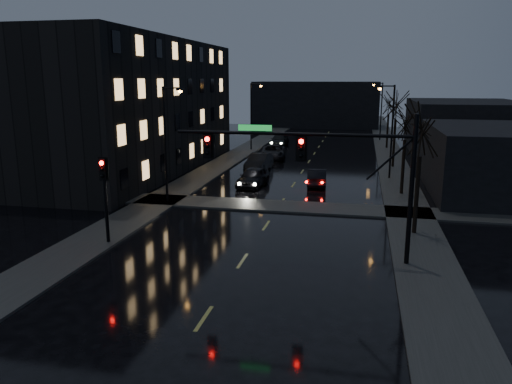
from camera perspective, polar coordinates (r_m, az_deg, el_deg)
The scene contains 23 objects.
ground at distance 17.08m, azimuth -8.13°, elevation -17.10°, with size 160.00×160.00×0.00m, color black.
sidewalk_left at distance 51.45m, azimuth -3.75°, elevation 3.36°, with size 3.00×140.00×0.12m, color #2D2D2B.
sidewalk_right at distance 49.67m, azimuth 15.51°, elevation 2.57°, with size 3.00×140.00×0.12m, color #2D2D2B.
sidewalk_cross at distance 33.84m, azimuth 2.60°, elevation -1.62°, with size 40.00×3.00×0.12m, color #2D2D2B.
apartment_block at distance 49.03m, azimuth -14.64°, elevation 9.49°, with size 12.00×30.00×12.00m, color black.
commercial_right_near at distance 41.57m, azimuth 26.09°, elevation 3.22°, with size 10.00×14.00×5.00m, color black.
commercial_right_far at distance 63.18m, azimuth 22.78°, elevation 6.84°, with size 12.00×18.00×6.00m, color black.
far_block at distance 92.33m, azimuth 6.92°, elevation 9.93°, with size 22.00×10.00×8.00m, color black.
signal_mast at distance 23.17m, azimuth 8.26°, elevation 3.70°, with size 11.11×0.41×7.00m.
signal_pole_left at distance 26.75m, azimuth -16.90°, elevation 0.44°, with size 0.35×0.41×4.53m.
tree_near at distance 28.11m, azimuth 18.44°, elevation 7.54°, with size 3.52×3.52×8.08m.
tree_mid_a at distance 38.07m, azimuth 16.81°, elevation 8.27°, with size 3.30×3.30×7.58m.
tree_mid_b at distance 49.98m, azimuth 15.79°, elevation 10.18°, with size 3.74×3.74×8.59m.
tree_far at distance 63.97m, azimuth 15.00°, elevation 10.21°, with size 3.43×3.43×7.88m.
streetlight_l_near at distance 34.55m, azimuth -10.04°, elevation 6.45°, with size 1.53×0.28×8.00m.
streetlight_l_far at distance 60.36m, azimuth -0.37°, elevation 9.28°, with size 1.53×0.28×8.00m.
streetlight_r_mid at distance 44.06m, azimuth 15.04°, elevation 7.54°, with size 1.53×0.28×8.00m.
streetlight_r_far at distance 71.98m, azimuth 13.98°, elevation 9.48°, with size 1.53×0.28×8.00m.
oncoming_car_a at distance 40.10m, azimuth -0.34°, elevation 1.72°, with size 1.82×4.52×1.54m, color black.
oncoming_car_b at distance 47.10m, azimuth 0.33°, elevation 3.42°, with size 1.71×4.89×1.61m, color black.
oncoming_car_c at distance 54.17m, azimuth 1.98°, elevation 4.60°, with size 2.51×5.45×1.51m, color black.
oncoming_car_d at distance 64.78m, azimuth 2.67°, elevation 5.91°, with size 2.02×4.96×1.44m, color black.
lead_car at distance 40.82m, azimuth 6.97°, elevation 1.71°, with size 1.47×4.23×1.39m, color black.
Camera 1 is at (5.30, -13.85, 8.48)m, focal length 35.00 mm.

